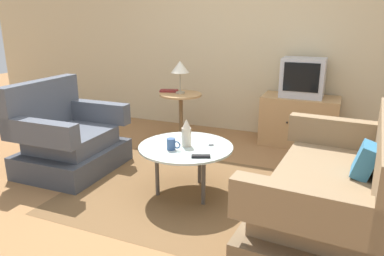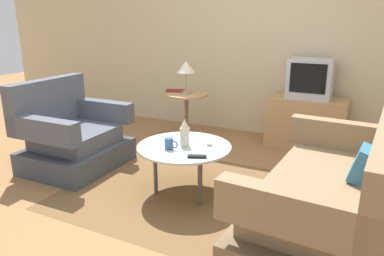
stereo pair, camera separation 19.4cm
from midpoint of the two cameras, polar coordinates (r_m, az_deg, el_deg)
ground_plane at (r=3.33m, az=-4.26°, el=-10.75°), size 16.00×16.00×0.00m
back_wall at (r=5.05m, az=7.49°, el=14.57°), size 9.00×0.12×2.70m
area_rug at (r=3.39m, az=-2.61°, el=-10.18°), size 2.13×1.74×0.00m
armchair at (r=4.05m, az=-20.36°, el=-1.84°), size 0.85×1.01×0.93m
couch at (r=2.87m, az=19.51°, el=-9.83°), size 0.99×1.77×0.89m
coffee_table at (r=3.22m, az=-2.69°, el=-3.45°), size 0.84×0.84×0.46m
side_table at (r=4.61m, az=-2.98°, el=3.30°), size 0.54×0.54×0.64m
tv_stand at (r=4.71m, az=15.41°, el=1.11°), size 0.92×0.51×0.62m
television at (r=4.62m, az=15.96°, el=7.68°), size 0.51×0.39×0.47m
table_lamp at (r=4.54m, az=-3.14°, el=9.48°), size 0.23×0.23×0.41m
vase at (r=3.16m, az=-2.64°, el=-0.85°), size 0.09×0.09×0.25m
mug at (r=3.11m, az=-5.03°, el=-2.56°), size 0.13×0.07×0.10m
tv_remote_dark at (r=2.93m, az=-0.48°, el=-4.51°), size 0.16×0.10×0.02m
tv_remote_silver at (r=3.27m, az=1.27°, el=-2.21°), size 0.10×0.17×0.02m
book at (r=4.71m, az=-4.85°, el=5.87°), size 0.26×0.20×0.02m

